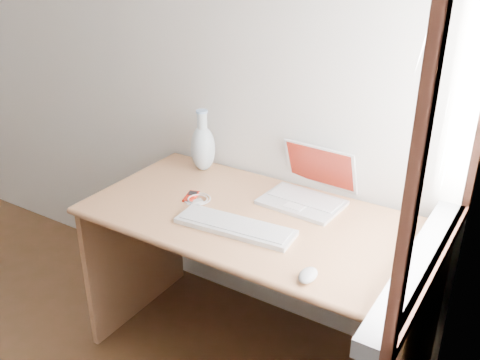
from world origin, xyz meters
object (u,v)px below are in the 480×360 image
Objects in this scene: desk at (266,251)px; vase at (203,146)px; external_keyboard at (235,226)px; laptop at (307,189)px.

vase is (-0.45, 0.17, 0.33)m from desk.
vase is at bearing 132.96° from external_keyboard.
external_keyboard is 1.62× the size of vase.
laptop reaches higher than desk.
laptop is 0.39m from external_keyboard.
external_keyboard is (-0.02, -0.22, 0.22)m from desk.
external_keyboard reaches higher than desk.
desk is at bearing -122.02° from laptop.
external_keyboard is at bearing -95.77° from desk.
vase reaches higher than external_keyboard.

